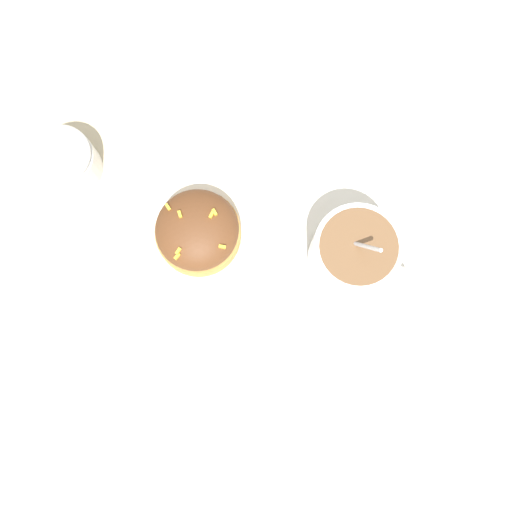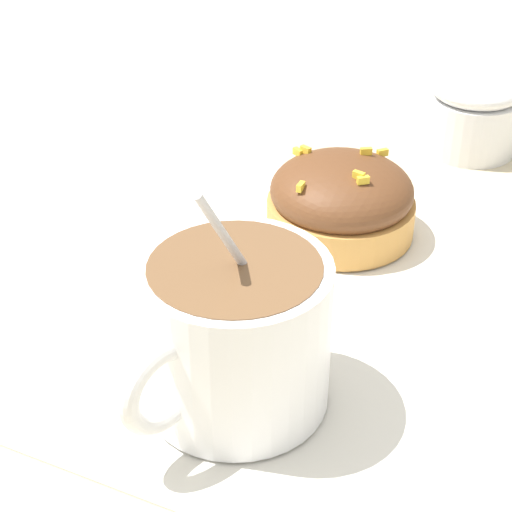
{
  "view_description": "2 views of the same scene",
  "coord_description": "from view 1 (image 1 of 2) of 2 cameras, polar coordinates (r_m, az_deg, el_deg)",
  "views": [
    {
      "loc": [
        0.01,
        -0.12,
        0.64
      ],
      "look_at": [
        -0.02,
        -0.01,
        0.04
      ],
      "focal_mm": 42.0,
      "sensor_mm": 36.0,
      "label": 1
    },
    {
      "loc": [
        0.36,
        0.14,
        0.28
      ],
      "look_at": [
        0.02,
        -0.01,
        0.04
      ],
      "focal_mm": 60.0,
      "sensor_mm": 36.0,
      "label": 2
    }
  ],
  "objects": [
    {
      "name": "ground_plane",
      "position": [
        0.65,
        1.5,
        -0.09
      ],
      "size": [
        3.0,
        3.0,
        0.0
      ],
      "primitive_type": "plane",
      "color": "#C6B793"
    },
    {
      "name": "paper_napkin",
      "position": [
        0.65,
        1.5,
        -0.06
      ],
      "size": [
        0.31,
        0.3,
        0.0
      ],
      "color": "white",
      "rests_on": "ground_plane"
    },
    {
      "name": "coffee_cup",
      "position": [
        0.61,
        9.38,
        0.25
      ],
      "size": [
        0.11,
        0.09,
        0.12
      ],
      "color": "white",
      "rests_on": "paper_napkin"
    },
    {
      "name": "frosted_pastry",
      "position": [
        0.63,
        -5.59,
        2.36
      ],
      "size": [
        0.09,
        0.09,
        0.05
      ],
      "color": "#D19347",
      "rests_on": "paper_napkin"
    },
    {
      "name": "sugar_bowl",
      "position": [
        0.68,
        -17.74,
        8.69
      ],
      "size": [
        0.07,
        0.07,
        0.06
      ],
      "color": "white",
      "rests_on": "ground_plane"
    }
  ]
}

